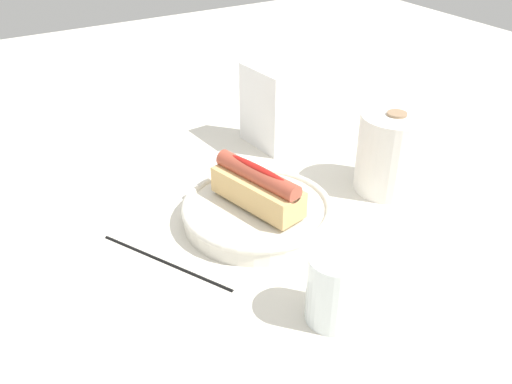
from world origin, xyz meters
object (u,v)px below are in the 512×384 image
Objects in this scene: serving_bowl at (256,212)px; chopstick_near at (165,261)px; water_glass at (335,292)px; paper_towel_roll at (391,153)px; hotdog_front at (256,187)px; napkin_box at (266,108)px.

serving_bowl reaches higher than chopstick_near.
paper_towel_roll is at bearing 126.30° from water_glass.
hotdog_front is (0.00, 0.00, 0.04)m from serving_bowl.
paper_towel_roll is (-0.19, 0.26, 0.03)m from water_glass.
water_glass is at bearing -26.81° from napkin_box.
paper_towel_roll reaches higher than chopstick_near.
serving_bowl is at bearing -40.12° from napkin_box.
serving_bowl is at bearing 70.14° from chopstick_near.
hotdog_front is 0.24m from paper_towel_roll.
serving_bowl is 0.16m from chopstick_near.
chopstick_near is (-0.20, -0.13, -0.04)m from water_glass.
napkin_box is at bearing 157.97° from water_glass.
chopstick_near is at bearing -82.67° from serving_bowl.
hotdog_front is at bearing 70.14° from chopstick_near.
serving_bowl is 0.04m from hotdog_front.
chopstick_near is (-0.01, -0.39, -0.06)m from paper_towel_roll.
serving_bowl is 0.26m from napkin_box.
chopstick_near is (0.02, -0.16, -0.06)m from hotdog_front.
napkin_box reaches higher than water_glass.
water_glass is (0.22, -0.02, -0.02)m from hotdog_front.
chopstick_near is (0.23, -0.30, -0.07)m from napkin_box.
serving_bowl is 1.68× the size of paper_towel_roll.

